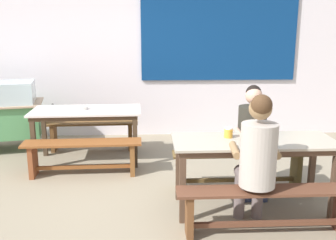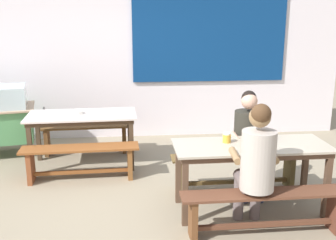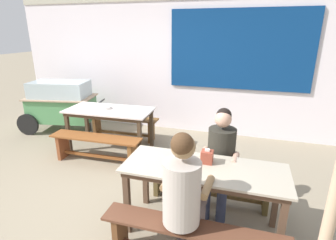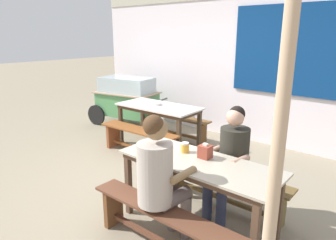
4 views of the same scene
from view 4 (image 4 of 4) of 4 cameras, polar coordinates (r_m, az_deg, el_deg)
name	(u,v)px [view 4 (image 4 of 4)]	position (r m, az deg, el deg)	size (l,w,h in m)	color
ground_plane	(146,181)	(4.41, -4.04, -11.14)	(40.00, 40.00, 0.00)	gray
backdrop_wall	(243,62)	(6.05, 13.76, 10.43)	(7.22, 0.23, 2.82)	silver
dining_table_far	(159,110)	(5.49, -1.76, 1.86)	(1.53, 0.77, 0.76)	silver
dining_table_near	(198,168)	(3.16, 5.58, -8.86)	(1.67, 0.67, 0.76)	#B7AC97
bench_far_back	(176,124)	(5.99, 1.54, -0.72)	(1.43, 0.33, 0.45)	brown
bench_far_front	(139,138)	(5.22, -5.47, -3.25)	(1.53, 0.37, 0.45)	brown
bench_near_back	(223,184)	(3.74, 10.12, -11.57)	(1.60, 0.29, 0.45)	brown
bench_near_front	(164,225)	(2.98, -0.73, -18.82)	(1.67, 0.27, 0.45)	brown
food_cart	(126,98)	(6.95, -7.69, 4.14)	(1.77, 1.06, 1.06)	#54975C
person_near_front	(160,175)	(2.85, -1.50, -10.10)	(0.45, 0.55, 1.33)	#6C5D5C
person_right_near_table	(230,156)	(3.46, 11.48, -6.48)	(0.45, 0.57, 1.25)	#2F3752
tissue_box	(205,152)	(3.18, 6.89, -5.82)	(0.12, 0.11, 0.16)	brown
condiment_jar	(185,147)	(3.32, 3.16, -5.09)	(0.09, 0.09, 0.11)	gold
soup_bowl	(157,104)	(5.52, -2.09, 3.03)	(0.16, 0.16, 0.04)	silver
wooden_support_post	(277,155)	(2.02, 19.56, -6.04)	(0.09, 0.09, 2.54)	tan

